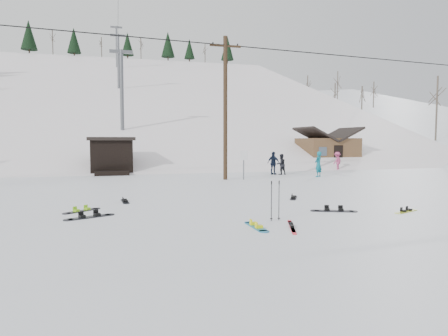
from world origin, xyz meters
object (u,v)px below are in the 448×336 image
object	(u,v)px
hero_skis	(292,226)
hero_snowboard	(256,226)
cabin	(327,151)
utility_pole	(225,106)

from	to	relation	value
hero_skis	hero_snowboard	bearing A→B (deg)	-174.99
cabin	hero_snowboard	distance (m)	28.60
hero_snowboard	hero_skis	bearing A→B (deg)	-105.88
cabin	hero_snowboard	size ratio (longest dim) A/B	3.57
hero_snowboard	cabin	bearing A→B (deg)	-34.59
cabin	hero_snowboard	bearing A→B (deg)	-123.83
utility_pole	hero_skis	size ratio (longest dim) A/B	5.04
hero_snowboard	utility_pole	bearing A→B (deg)	-12.70
hero_skis	cabin	bearing A→B (deg)	78.28
utility_pole	hero_snowboard	size ratio (longest dim) A/B	5.96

